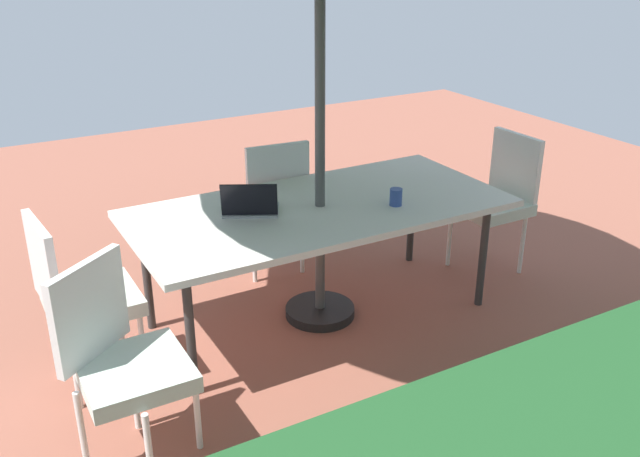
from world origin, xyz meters
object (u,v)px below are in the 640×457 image
Objects in this scene: dining_table at (320,212)px; laptop at (250,207)px; cup at (396,197)px; chair_west at (497,196)px; chair_east at (79,293)px; chair_northeast at (122,357)px; chair_south at (271,199)px.

dining_table is 5.69× the size of laptop.
chair_west is at bearing -167.97° from cup.
chair_east is 1.86m from cup.
chair_northeast is 2.91m from chair_west.
laptop is 0.87m from cup.
cup is (-1.83, 0.20, 0.25)m from chair_east.
chair_west is (-1.42, 0.00, -0.16)m from dining_table.
chair_south and chair_west have the same top height.
chair_east is 9.49× the size of cup.
chair_east is (0.04, -0.69, 0.00)m from chair_northeast.
dining_table is at bearing 93.45° from chair_south.
chair_west is 1.08m from cup.
dining_table is 2.31× the size of chair_northeast.
chair_south reaches higher than dining_table.
chair_east is at bearing 0.78° from dining_table.
dining_table is at bearing -9.77° from chair_northeast.
dining_table is 2.31× the size of chair_west.
cup is at bearing -101.18° from chair_east.
chair_northeast is at bearing 50.51° from chair_south.
chair_northeast reaches higher than dining_table.
laptop is at bearing 61.08° from chair_south.
chair_east is 1.00× the size of chair_west.
dining_table is at bearing -28.93° from cup.
cup is (-0.81, 0.29, 0.00)m from laptop.
chair_northeast reaches higher than laptop.
chair_east is 2.47× the size of laptop.
chair_northeast and chair_east have the same top height.
cup reaches higher than dining_table.
laptop is at bearing -19.84° from cup.
chair_west reaches higher than cup.
dining_table is 1.58m from chair_northeast.
laptop is (-1.02, -0.09, 0.25)m from chair_east.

